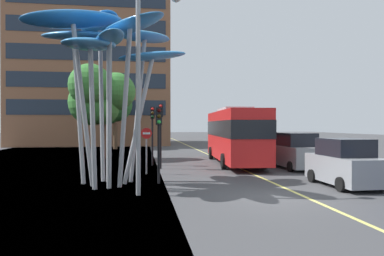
{
  "coord_description": "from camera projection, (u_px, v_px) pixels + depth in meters",
  "views": [
    {
      "loc": [
        -4.93,
        -12.76,
        2.69
      ],
      "look_at": [
        -1.85,
        9.05,
        2.5
      ],
      "focal_mm": 34.1,
      "sensor_mm": 36.0,
      "label": 1
    }
  ],
  "objects": [
    {
      "name": "ground",
      "position": [
        257.0,
        200.0,
        13.25
      ],
      "size": [
        120.0,
        240.0,
        0.1
      ],
      "color": "#424244"
    },
    {
      "name": "red_bus",
      "position": [
        235.0,
        133.0,
        25.18
      ],
      "size": [
        3.31,
        11.34,
        3.86
      ],
      "color": "red",
      "rests_on": "ground"
    },
    {
      "name": "leaf_sculpture",
      "position": [
        105.0,
        42.0,
        16.4
      ],
      "size": [
        7.34,
        7.57,
        8.04
      ],
      "color": "#9EA0A5",
      "rests_on": "ground"
    },
    {
      "name": "traffic_light_kerb_near",
      "position": [
        159.0,
        128.0,
        16.58
      ],
      "size": [
        0.28,
        0.42,
        3.48
      ],
      "color": "black",
      "rests_on": "ground"
    },
    {
      "name": "traffic_light_kerb_far",
      "position": [
        161.0,
        122.0,
        22.13
      ],
      "size": [
        0.28,
        0.42,
        3.96
      ],
      "color": "black",
      "rests_on": "ground"
    },
    {
      "name": "traffic_light_island_mid",
      "position": [
        152.0,
        123.0,
        24.09
      ],
      "size": [
        0.28,
        0.42,
        3.88
      ],
      "color": "black",
      "rests_on": "ground"
    },
    {
      "name": "car_parked_mid",
      "position": [
        345.0,
        164.0,
        15.95
      ],
      "size": [
        2.0,
        4.0,
        2.09
      ],
      "color": "gray",
      "rests_on": "ground"
    },
    {
      "name": "car_parked_far",
      "position": [
        297.0,
        152.0,
        22.26
      ],
      "size": [
        2.1,
        4.2,
        2.2
      ],
      "color": "gray",
      "rests_on": "ground"
    },
    {
      "name": "car_side_street",
      "position": [
        256.0,
        146.0,
        28.04
      ],
      "size": [
        2.07,
        4.19,
        2.21
      ],
      "color": "#2D5138",
      "rests_on": "ground"
    },
    {
      "name": "street_lamp",
      "position": [
        148.0,
        64.0,
        13.93
      ],
      "size": [
        1.77,
        0.44,
        7.87
      ],
      "color": "gray",
      "rests_on": "ground"
    },
    {
      "name": "tree_pavement_near",
      "position": [
        100.0,
        96.0,
        28.45
      ],
      "size": [
        5.25,
        4.47,
        7.36
      ],
      "color": "brown",
      "rests_on": "ground"
    },
    {
      "name": "tree_pavement_far",
      "position": [
        113.0,
        108.0,
        40.43
      ],
      "size": [
        3.91,
        3.84,
        6.86
      ],
      "color": "brown",
      "rests_on": "ground"
    },
    {
      "name": "no_entry_sign",
      "position": [
        146.0,
        143.0,
        19.87
      ],
      "size": [
        0.6,
        0.12,
        2.53
      ],
      "color": "gray",
      "rests_on": "ground"
    },
    {
      "name": "backdrop_building",
      "position": [
        96.0,
        51.0,
        51.99
      ],
      "size": [
        20.09,
        15.68,
        26.58
      ],
      "color": "brown",
      "rests_on": "ground"
    }
  ]
}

